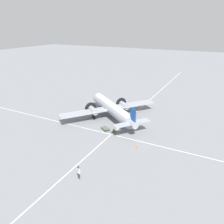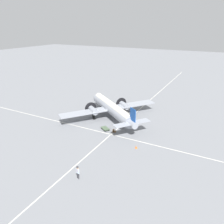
# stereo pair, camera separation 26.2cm
# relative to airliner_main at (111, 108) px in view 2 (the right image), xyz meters

# --- Properties ---
(ground_plane) EXTENTS (300.00, 300.00, 0.00)m
(ground_plane) POSITION_rel_airliner_main_xyz_m (-0.22, -0.29, -2.40)
(ground_plane) COLOR slate
(apron_line_eastwest) EXTENTS (120.00, 0.16, 0.01)m
(apron_line_eastwest) POSITION_rel_airliner_main_xyz_m (-0.22, -3.69, -2.40)
(apron_line_eastwest) COLOR silver
(apron_line_eastwest) RESTS_ON ground_plane
(apron_line_northsouth) EXTENTS (0.16, 120.00, 0.01)m
(apron_line_northsouth) POSITION_rel_airliner_main_xyz_m (-7.10, -0.29, -2.40)
(apron_line_northsouth) COLOR silver
(apron_line_northsouth) RESTS_ON ground_plane
(airliner_main) EXTENTS (19.56, 18.65, 5.40)m
(airliner_main) POSITION_rel_airliner_main_xyz_m (0.00, 0.00, 0.00)
(airliner_main) COLOR #9399A3
(airliner_main) RESTS_ON ground_plane
(crew_foreground) EXTENTS (0.38, 0.62, 1.89)m
(crew_foreground) POSITION_rel_airliner_main_xyz_m (-20.46, -5.76, -1.22)
(crew_foreground) COLOR #2D2D33
(crew_foreground) RESTS_ON ground_plane
(suitcase_near_door) EXTENTS (0.36, 0.13, 0.50)m
(suitcase_near_door) POSITION_rel_airliner_main_xyz_m (-6.05, -4.06, -2.17)
(suitcase_near_door) COLOR brown
(suitcase_near_door) RESTS_ON ground_plane
(suitcase_upright_spare) EXTENTS (0.49, 0.18, 0.65)m
(suitcase_upright_spare) POSITION_rel_airliner_main_xyz_m (-6.06, -3.69, -2.10)
(suitcase_upright_spare) COLOR #47331E
(suitcase_upright_spare) RESTS_ON ground_plane
(baggage_cart) EXTENTS (2.09, 2.31, 0.56)m
(baggage_cart) POSITION_rel_airliner_main_xyz_m (-5.82, -1.73, -2.13)
(baggage_cart) COLOR #4C6047
(baggage_cart) RESTS_ON ground_plane
(traffic_cone) EXTENTS (0.36, 0.36, 0.48)m
(traffic_cone) POSITION_rel_airliner_main_xyz_m (-9.52, -9.79, -2.18)
(traffic_cone) COLOR orange
(traffic_cone) RESTS_ON ground_plane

